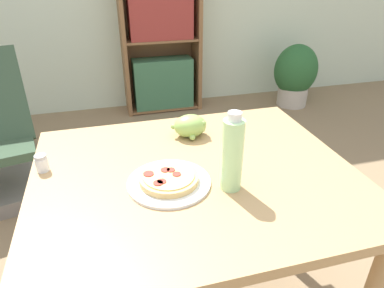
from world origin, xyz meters
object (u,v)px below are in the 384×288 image
grape_bunch (190,126)px  salt_shaker (42,163)px  bookshelf (161,46)px  drink_bottle (232,154)px  pizza_on_plate (169,180)px  potted_plant_floor (295,75)px

grape_bunch → salt_shaker: 0.55m
grape_bunch → bookshelf: 2.15m
grape_bunch → bookshelf: bookshelf is taller
drink_bottle → bookshelf: bearing=84.5°
grape_bunch → salt_shaker: (-0.54, -0.12, -0.01)m
pizza_on_plate → drink_bottle: 0.22m
salt_shaker → pizza_on_plate: bearing=-25.3°
grape_bunch → drink_bottle: 0.38m
salt_shaker → bookshelf: bearing=70.1°
grape_bunch → potted_plant_floor: size_ratio=0.22×
grape_bunch → bookshelf: (0.27, 2.13, -0.16)m
bookshelf → grape_bunch: bearing=-97.3°
potted_plant_floor → grape_bunch: bearing=-130.9°
drink_bottle → bookshelf: bookshelf is taller
grape_bunch → drink_bottle: bearing=-85.1°
salt_shaker → potted_plant_floor: 2.95m
pizza_on_plate → drink_bottle: size_ratio=1.04×
bookshelf → potted_plant_floor: bearing=-11.4°
salt_shaker → bookshelf: bookshelf is taller
grape_bunch → salt_shaker: size_ratio=2.41×
bookshelf → salt_shaker: bearing=-109.9°
bookshelf → potted_plant_floor: (1.34, -0.27, -0.31)m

